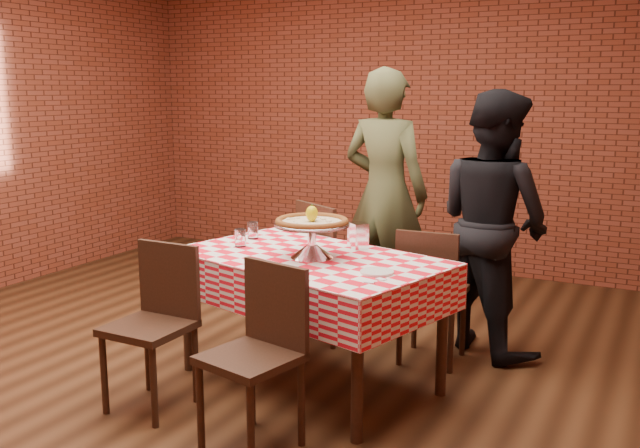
% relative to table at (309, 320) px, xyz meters
% --- Properties ---
extents(ground, '(6.00, 6.00, 0.00)m').
position_rel_table_xyz_m(ground, '(-0.55, -0.07, -0.38)').
color(ground, black).
rests_on(ground, ground).
extents(back_wall, '(5.50, 0.00, 5.50)m').
position_rel_table_xyz_m(back_wall, '(-0.55, 2.93, 1.08)').
color(back_wall, maroon).
rests_on(back_wall, ground).
extents(table, '(1.68, 1.26, 0.75)m').
position_rel_table_xyz_m(table, '(0.00, 0.00, 0.00)').
color(table, '#371F14').
rests_on(table, ground).
extents(tablecloth, '(1.72, 1.31, 0.26)m').
position_rel_table_xyz_m(tablecloth, '(0.00, 0.00, 0.25)').
color(tablecloth, red).
rests_on(tablecloth, table).
extents(pizza_stand, '(0.61, 0.61, 0.19)m').
position_rel_table_xyz_m(pizza_stand, '(0.03, -0.02, 0.48)').
color(pizza_stand, silver).
rests_on(pizza_stand, tablecloth).
extents(pizza, '(0.57, 0.57, 0.03)m').
position_rel_table_xyz_m(pizza, '(0.03, -0.02, 0.58)').
color(pizza, beige).
rests_on(pizza, pizza_stand).
extents(lemon, '(0.10, 0.10, 0.09)m').
position_rel_table_xyz_m(lemon, '(0.03, -0.02, 0.63)').
color(lemon, '#DCC80A').
rests_on(lemon, pizza).
extents(water_glass_left, '(0.08, 0.08, 0.11)m').
position_rel_table_xyz_m(water_glass_left, '(-0.48, 0.03, 0.44)').
color(water_glass_left, white).
rests_on(water_glass_left, tablecloth).
extents(water_glass_right, '(0.08, 0.08, 0.11)m').
position_rel_table_xyz_m(water_glass_right, '(-0.54, 0.25, 0.44)').
color(water_glass_right, white).
rests_on(water_glass_right, tablecloth).
extents(side_plate, '(0.21, 0.21, 0.01)m').
position_rel_table_xyz_m(side_plate, '(0.49, -0.18, 0.39)').
color(side_plate, white).
rests_on(side_plate, tablecloth).
extents(sweetener_packet_a, '(0.05, 0.04, 0.00)m').
position_rel_table_xyz_m(sweetener_packet_a, '(0.53, -0.36, 0.39)').
color(sweetener_packet_a, white).
rests_on(sweetener_packet_a, tablecloth).
extents(sweetener_packet_b, '(0.06, 0.05, 0.00)m').
position_rel_table_xyz_m(sweetener_packet_b, '(0.56, -0.28, 0.39)').
color(sweetener_packet_b, white).
rests_on(sweetener_packet_b, tablecloth).
extents(condiment_caddy, '(0.14, 0.14, 0.15)m').
position_rel_table_xyz_m(condiment_caddy, '(0.17, 0.31, 0.46)').
color(condiment_caddy, silver).
rests_on(condiment_caddy, tablecloth).
extents(chair_near_left, '(0.40, 0.40, 0.88)m').
position_rel_table_xyz_m(chair_near_left, '(-0.60, -0.69, 0.06)').
color(chair_near_left, '#371F14').
rests_on(chair_near_left, ground).
extents(chair_near_right, '(0.48, 0.48, 0.88)m').
position_rel_table_xyz_m(chair_near_right, '(0.12, -0.81, 0.06)').
color(chair_near_right, '#371F14').
rests_on(chair_near_right, ground).
extents(chair_far_left, '(0.63, 0.63, 0.94)m').
position_rel_table_xyz_m(chair_far_left, '(-0.18, 0.81, 0.10)').
color(chair_far_left, '#371F14').
rests_on(chair_far_left, ground).
extents(chair_far_right, '(0.40, 0.40, 0.86)m').
position_rel_table_xyz_m(chair_far_right, '(0.53, 0.65, 0.05)').
color(chair_far_right, '#371F14').
rests_on(chair_far_right, ground).
extents(diner_olive, '(0.72, 0.51, 1.85)m').
position_rel_table_xyz_m(diner_olive, '(-0.10, 1.40, 0.55)').
color(diner_olive, '#474B2B').
rests_on(diner_olive, ground).
extents(diner_black, '(1.04, 0.99, 1.69)m').
position_rel_table_xyz_m(diner_black, '(0.79, 1.03, 0.47)').
color(diner_black, black).
rests_on(diner_black, ground).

